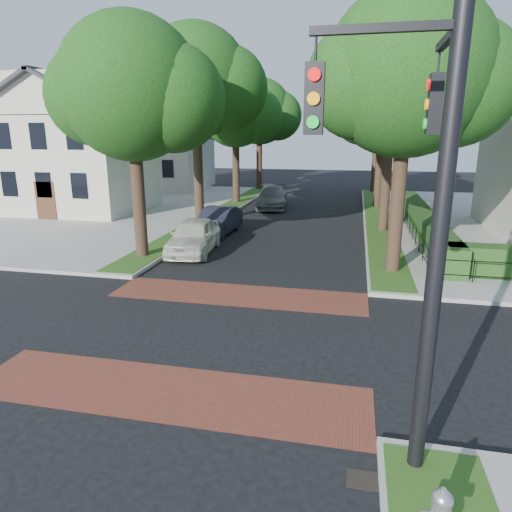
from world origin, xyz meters
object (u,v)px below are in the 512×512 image
at_px(parked_car_rear, 272,197).
at_px(parked_car_middle, 217,221).
at_px(traffic_signal, 426,194).
at_px(parked_car_front, 194,236).

bearing_deg(parked_car_rear, parked_car_middle, -104.48).
xyz_separation_m(traffic_signal, parked_car_middle, (-8.49, 16.97, -3.95)).
relative_size(parked_car_front, parked_car_rear, 0.87).
bearing_deg(parked_car_front, parked_car_rear, 79.74).
height_order(parked_car_front, parked_car_middle, parked_car_front).
relative_size(parked_car_front, parked_car_middle, 1.04).
xyz_separation_m(traffic_signal, parked_car_front, (-8.42, 12.90, -3.89)).
height_order(traffic_signal, parked_car_middle, traffic_signal).
bearing_deg(parked_car_front, parked_car_middle, 85.67).
bearing_deg(traffic_signal, parked_car_front, 123.14).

